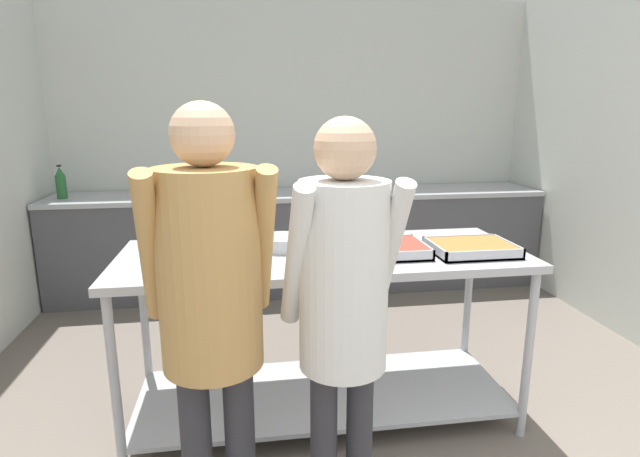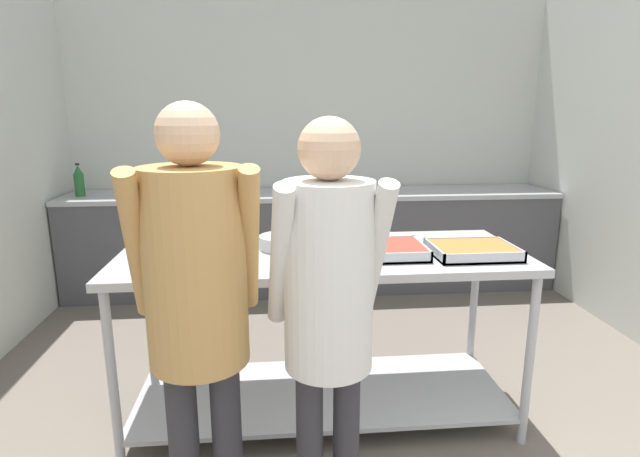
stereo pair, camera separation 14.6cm
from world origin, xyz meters
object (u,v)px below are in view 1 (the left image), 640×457
(sauce_pan, at_px, (282,242))
(water_bottle, at_px, (61,183))
(broccoli_bowl, at_px, (160,240))
(guest_serving_left, at_px, (343,293))
(plate_stack, at_px, (208,262))
(guest_serving_right, at_px, (211,291))
(serving_tray_roast, at_px, (377,249))
(serving_tray_vegetables, at_px, (471,248))

(sauce_pan, bearing_deg, water_bottle, 131.62)
(broccoli_bowl, relative_size, guest_serving_left, 0.13)
(broccoli_bowl, xyz_separation_m, plate_stack, (0.27, -0.41, -0.01))
(broccoli_bowl, relative_size, guest_serving_right, 0.13)
(broccoli_bowl, bearing_deg, sauce_pan, -12.38)
(guest_serving_left, relative_size, guest_serving_right, 0.97)
(plate_stack, xyz_separation_m, sauce_pan, (0.36, 0.27, 0.01))
(sauce_pan, xyz_separation_m, serving_tray_roast, (0.46, -0.16, -0.01))
(broccoli_bowl, xyz_separation_m, serving_tray_vegetables, (1.58, -0.35, -0.01))
(plate_stack, height_order, sauce_pan, sauce_pan)
(serving_tray_roast, height_order, guest_serving_right, guest_serving_right)
(serving_tray_vegetables, distance_m, guest_serving_right, 1.41)
(serving_tray_vegetables, height_order, water_bottle, water_bottle)
(broccoli_bowl, relative_size, serving_tray_roast, 0.43)
(broccoli_bowl, relative_size, plate_stack, 0.76)
(broccoli_bowl, distance_m, water_bottle, 2.07)
(plate_stack, bearing_deg, guest_serving_left, -50.22)
(serving_tray_roast, relative_size, serving_tray_vegetables, 1.20)
(broccoli_bowl, bearing_deg, guest_serving_left, -52.64)
(serving_tray_roast, xyz_separation_m, water_bottle, (-2.16, 2.08, 0.09))
(serving_tray_vegetables, distance_m, guest_serving_left, 1.04)
(broccoli_bowl, relative_size, sauce_pan, 0.56)
(sauce_pan, relative_size, serving_tray_vegetables, 0.93)
(broccoli_bowl, distance_m, guest_serving_left, 1.29)
(sauce_pan, bearing_deg, broccoli_bowl, 167.62)
(plate_stack, height_order, serving_tray_vegetables, plate_stack)
(sauce_pan, height_order, guest_serving_left, guest_serving_left)
(guest_serving_left, bearing_deg, broccoli_bowl, 127.36)
(broccoli_bowl, bearing_deg, plate_stack, -56.54)
(sauce_pan, distance_m, water_bottle, 2.56)
(guest_serving_right, xyz_separation_m, water_bottle, (-1.39, 2.77, 0.01))
(guest_serving_left, xyz_separation_m, water_bottle, (-1.85, 2.80, 0.03))
(water_bottle, bearing_deg, serving_tray_vegetables, -38.82)
(guest_serving_left, bearing_deg, sauce_pan, 99.42)
(guest_serving_right, height_order, water_bottle, guest_serving_right)
(serving_tray_vegetables, height_order, guest_serving_right, guest_serving_right)
(broccoli_bowl, bearing_deg, serving_tray_vegetables, -12.58)
(broccoli_bowl, relative_size, serving_tray_vegetables, 0.52)
(plate_stack, bearing_deg, serving_tray_vegetables, 2.70)
(plate_stack, xyz_separation_m, water_bottle, (-1.34, 2.19, 0.08))
(guest_serving_left, relative_size, water_bottle, 5.70)
(guest_serving_right, bearing_deg, sauce_pan, 69.97)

